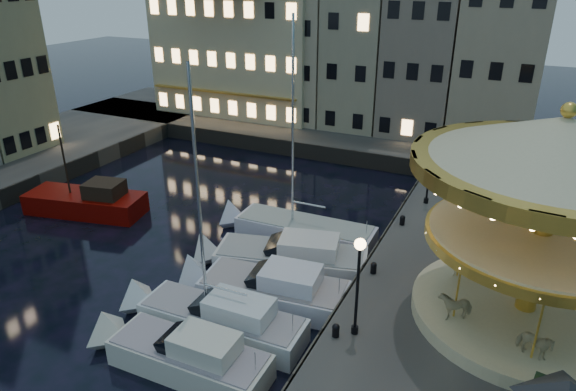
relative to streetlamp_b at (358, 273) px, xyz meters
The scene contains 24 objects.
ground 8.31m from the streetlamp_b, behind, with size 160.00×160.00×0.00m, color black.
quay_east 9.09m from the streetlamp_b, 36.33° to the left, with size 16.00×56.00×1.30m, color #474442.
quay_north 31.17m from the streetlamp_b, 119.38° to the left, with size 44.00×12.00×1.30m, color #474442.
quaywall_e 6.15m from the streetlamp_b, 103.50° to the left, with size 0.15×44.00×1.30m, color #47423A.
quaywall_n 25.03m from the streetlamp_b, 122.15° to the left, with size 48.00×0.15×1.30m, color #47423A.
streetlamp_b is the anchor object (origin of this frame).
streetlamp_c 13.50m from the streetlamp_b, 90.00° to the left, with size 0.44×0.44×4.17m.
bollard_b 2.54m from the streetlamp_b, 140.19° to the right, with size 0.30×0.30×0.57m.
bollard_c 5.14m from the streetlamp_b, 97.59° to the left, with size 0.30×0.30×0.57m.
bollard_d 10.30m from the streetlamp_b, 93.43° to the left, with size 0.30×0.30×0.57m.
townhouse_na 39.60m from the streetlamp_b, 132.64° to the left, with size 5.50×8.00×12.80m.
townhouse_nb 36.20m from the streetlamp_b, 126.23° to the left, with size 6.16×8.00×13.80m.
townhouse_nc 33.09m from the streetlamp_b, 117.66° to the left, with size 6.82×8.00×14.80m.
townhouse_nd 30.95m from the streetlamp_b, 108.05° to the left, with size 5.50×8.00×15.80m.
townhouse_ne 29.51m from the streetlamp_b, 97.85° to the left, with size 6.16×8.00×12.80m.
townhouse_nf 29.38m from the streetlamp_b, 85.96° to the left, with size 6.82×8.00×13.80m.
hotel_corner 36.38m from the streetlamp_b, 126.17° to the left, with size 17.60×9.00×16.80m.
motorboat_b 7.57m from the streetlamp_b, 150.32° to the right, with size 7.43×2.22×2.15m.
motorboat_c 6.89m from the streetlamp_b, behind, with size 8.31×2.32×11.04m.
motorboat_d 6.35m from the streetlamp_b, 157.85° to the left, with size 7.93×3.40×2.15m.
motorboat_e 8.08m from the streetlamp_b, 138.06° to the left, with size 8.80×4.44×2.15m.
motorboat_f 10.95m from the streetlamp_b, 127.36° to the left, with size 9.03×2.50×12.02m.
red_fishing_boat 20.70m from the streetlamp_b, 164.02° to the left, with size 7.84×4.09×5.94m.
carousel 7.69m from the streetlamp_b, 32.84° to the left, with size 10.18×10.18×8.91m.
Camera 1 is at (11.78, -14.70, 14.29)m, focal length 32.00 mm.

